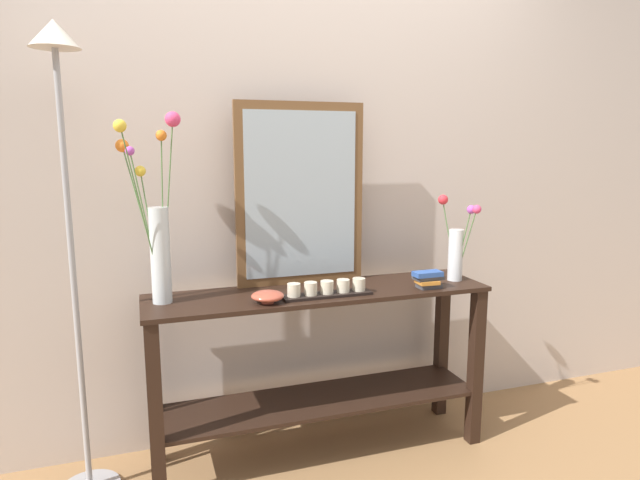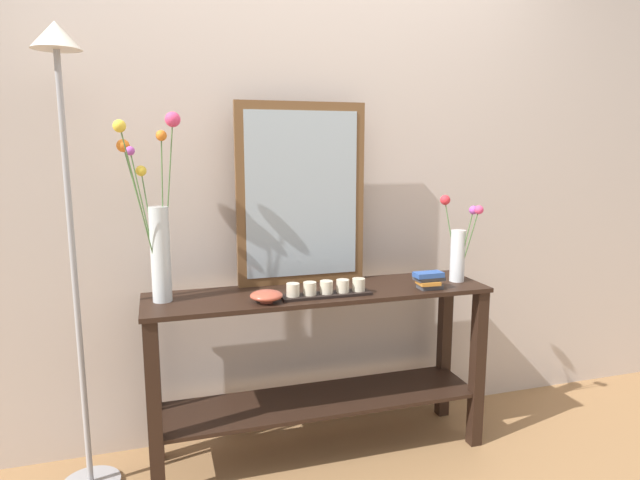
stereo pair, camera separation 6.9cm
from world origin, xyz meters
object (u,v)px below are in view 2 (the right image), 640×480
object	(u,v)px
console_table	(320,351)
candle_tray	(326,290)
tall_vase_left	(157,230)
book_stack	(429,280)
decorative_bowl	(266,296)
mirror_leaning	(302,195)
floor_lamp	(67,188)
vase_right	(458,247)

from	to	relation	value
console_table	candle_tray	distance (m)	0.33
candle_tray	tall_vase_left	bearing A→B (deg)	169.59
book_stack	candle_tray	bearing A→B (deg)	177.73
decorative_bowl	tall_vase_left	bearing A→B (deg)	161.12
tall_vase_left	candle_tray	xyz separation A→B (m)	(0.68, -0.13, -0.27)
mirror_leaning	candle_tray	xyz separation A→B (m)	(0.04, -0.25, -0.39)
book_stack	floor_lamp	world-z (taller)	floor_lamp
candle_tray	decorative_bowl	size ratio (longest dim) A/B	2.89
mirror_leaning	tall_vase_left	distance (m)	0.66
candle_tray	floor_lamp	bearing A→B (deg)	173.15
vase_right	book_stack	bearing A→B (deg)	-156.34
decorative_bowl	floor_lamp	distance (m)	0.88
mirror_leaning	tall_vase_left	size ratio (longest dim) A/B	1.08
candle_tray	floor_lamp	xyz separation A→B (m)	(-1.00, 0.12, 0.45)
console_table	decorative_bowl	bearing A→B (deg)	-157.27
tall_vase_left	vase_right	distance (m)	1.37
console_table	vase_right	bearing A→B (deg)	-2.22
tall_vase_left	decorative_bowl	bearing A→B (deg)	-18.88
decorative_bowl	book_stack	size ratio (longest dim) A/B	0.96
console_table	decorative_bowl	xyz separation A→B (m)	(-0.26, -0.11, 0.31)
console_table	floor_lamp	size ratio (longest dim) A/B	0.82
mirror_leaning	floor_lamp	world-z (taller)	floor_lamp
vase_right	book_stack	world-z (taller)	vase_right
console_table	floor_lamp	xyz separation A→B (m)	(-1.00, 0.03, 0.76)
book_stack	console_table	bearing A→B (deg)	166.77
floor_lamp	decorative_bowl	bearing A→B (deg)	-10.58
vase_right	decorative_bowl	distance (m)	0.96
vase_right	floor_lamp	distance (m)	1.71
mirror_leaning	decorative_bowl	bearing A→B (deg)	-129.68
candle_tray	console_table	bearing A→B (deg)	90.09
decorative_bowl	vase_right	bearing A→B (deg)	5.14
console_table	book_stack	world-z (taller)	book_stack
candle_tray	mirror_leaning	bearing A→B (deg)	98.96
mirror_leaning	decorative_bowl	world-z (taller)	mirror_leaning
book_stack	floor_lamp	bearing A→B (deg)	174.62
vase_right	candle_tray	xyz separation A→B (m)	(-0.68, -0.07, -0.14)
mirror_leaning	floor_lamp	distance (m)	0.97
floor_lamp	candle_tray	bearing A→B (deg)	-6.85
vase_right	floor_lamp	xyz separation A→B (m)	(-1.68, 0.05, 0.31)
vase_right	candle_tray	size ratio (longest dim) A/B	1.05
book_stack	floor_lamp	distance (m)	1.55
console_table	tall_vase_left	world-z (taller)	tall_vase_left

